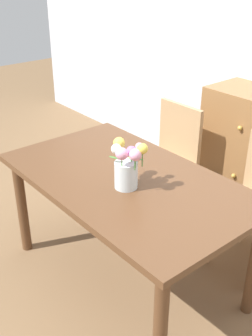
{
  "coord_description": "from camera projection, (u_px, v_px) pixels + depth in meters",
  "views": [
    {
      "loc": [
        1.65,
        -1.37,
        1.93
      ],
      "look_at": [
        0.09,
        -0.07,
        0.87
      ],
      "focal_mm": 44.48,
      "sensor_mm": 36.0,
      "label": 1
    }
  ],
  "objects": [
    {
      "name": "dining_table",
      "position": [
        127.0,
        191.0,
        2.49
      ],
      "size": [
        1.55,
        0.9,
        0.75
      ],
      "color": "brown",
      "rests_on": "ground_plane"
    },
    {
      "name": "chair_left",
      "position": [
        169.0,
        153.0,
        3.29
      ],
      "size": [
        0.42,
        0.42,
        0.9
      ],
      "rotation": [
        0.0,
        0.0,
        3.14
      ],
      "color": "tan",
      "rests_on": "ground_plane"
    },
    {
      "name": "flower_vase",
      "position": [
        127.0,
        165.0,
        2.28
      ],
      "size": [
        0.25,
        0.2,
        0.28
      ],
      "color": "silver",
      "rests_on": "dining_table"
    },
    {
      "name": "ground_plane",
      "position": [
        126.0,
        276.0,
        2.79
      ],
      "size": [
        12.0,
        12.0,
        0.0
      ],
      "primitive_type": "plane",
      "color": "brown"
    }
  ]
}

